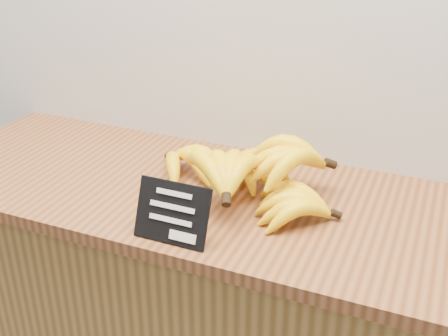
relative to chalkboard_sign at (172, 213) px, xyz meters
The scene contains 3 objects.
counter_top 0.23m from the chalkboard_sign, 79.03° to the left, with size 1.56×0.54×0.03m, color brown.
chalkboard_sign is the anchor object (origin of this frame).
banana_pile 0.23m from the chalkboard_sign, 72.00° to the left, with size 0.47×0.37×0.13m.
Camera 1 is at (0.54, 1.70, 1.55)m, focal length 45.00 mm.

